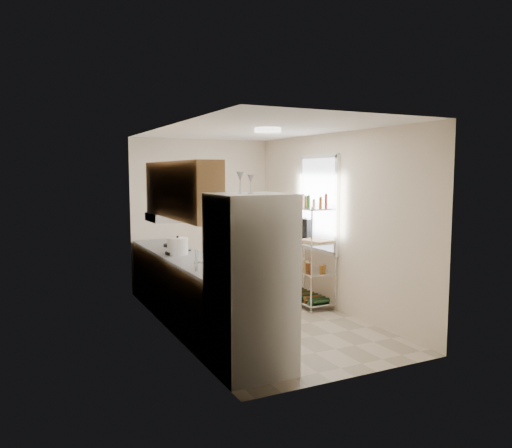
{
  "coord_description": "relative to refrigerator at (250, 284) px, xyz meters",
  "views": [
    {
      "loc": [
        -3.01,
        -6.06,
        2.04
      ],
      "look_at": [
        0.1,
        0.25,
        1.3
      ],
      "focal_mm": 35.0,
      "sensor_mm": 36.0,
      "label": 1
    }
  ],
  "objects": [
    {
      "name": "wine_glass_a",
      "position": [
        -0.0,
        -0.01,
        1.01
      ],
      "size": [
        0.07,
        0.07,
        0.19
      ],
      "primitive_type": null,
      "color": "silver",
      "rests_on": "refrigerator"
    },
    {
      "name": "window",
      "position": [
        2.1,
        1.94,
        0.64
      ],
      "size": [
        0.06,
        1.0,
        1.46
      ],
      "primitive_type": "cube",
      "color": "white",
      "rests_on": "room"
    },
    {
      "name": "range_hood",
      "position": [
        -0.13,
        2.49,
        0.48
      ],
      "size": [
        0.5,
        0.6,
        0.12
      ],
      "primitive_type": "cube",
      "color": "#B7BABC",
      "rests_on": "room"
    },
    {
      "name": "storage_bag",
      "position": [
        1.81,
        2.22,
        -0.27
      ],
      "size": [
        0.12,
        0.16,
        0.16
      ],
      "primitive_type": "cube",
      "rotation": [
        0.0,
        0.0,
        -0.18
      ],
      "color": "maroon",
      "rests_on": "bakers_rack"
    },
    {
      "name": "cutting_board",
      "position": [
        1.88,
        1.65,
        0.11
      ],
      "size": [
        0.44,
        0.52,
        0.03
      ],
      "primitive_type": "cube",
      "rotation": [
        0.0,
        0.0,
        0.22
      ],
      "color": "tan",
      "rests_on": "bakers_rack"
    },
    {
      "name": "wine_glass_b",
      "position": [
        -0.08,
        0.07,
        1.02
      ],
      "size": [
        0.08,
        0.08,
        0.22
      ],
      "primitive_type": null,
      "color": "silver",
      "rests_on": "refrigerator"
    },
    {
      "name": "bakers_rack",
      "position": [
        1.88,
        1.89,
        0.2
      ],
      "size": [
        0.45,
        0.9,
        1.73
      ],
      "color": "silver",
      "rests_on": "ground"
    },
    {
      "name": "ceiling_dome",
      "position": [
        0.87,
        1.29,
        1.66
      ],
      "size": [
        0.34,
        0.34,
        0.05
      ],
      "primitive_type": "cylinder",
      "color": "white",
      "rests_on": "room"
    },
    {
      "name": "rice_cooker",
      "position": [
        -0.1,
        2.12,
        0.1
      ],
      "size": [
        0.29,
        0.29,
        0.23
      ],
      "primitive_type": "cylinder",
      "color": "white",
      "rests_on": "counter_run"
    },
    {
      "name": "room",
      "position": [
        0.87,
        1.59,
        0.39
      ],
      "size": [
        2.52,
        4.42,
        2.62
      ],
      "color": "beige",
      "rests_on": "ground"
    },
    {
      "name": "espresso_machine",
      "position": [
        2.02,
        2.22,
        0.25
      ],
      "size": [
        0.23,
        0.3,
        0.31
      ],
      "primitive_type": "cube",
      "rotation": [
        0.0,
        0.0,
        0.23
      ],
      "color": "black",
      "rests_on": "bakers_rack"
    },
    {
      "name": "frying_pan_large",
      "position": [
        -0.14,
        2.15,
        0.01
      ],
      "size": [
        0.32,
        0.32,
        0.04
      ],
      "primitive_type": "cylinder",
      "rotation": [
        0.0,
        0.0,
        0.34
      ],
      "color": "black",
      "rests_on": "counter_run"
    },
    {
      "name": "counter_run",
      "position": [
        -0.05,
        2.03,
        -0.46
      ],
      "size": [
        0.63,
        3.51,
        0.9
      ],
      "color": "#A87C47",
      "rests_on": "ground"
    },
    {
      "name": "refrigerator",
      "position": [
        0.0,
        0.0,
        0.0
      ],
      "size": [
        0.75,
        0.75,
        1.82
      ],
      "primitive_type": "cube",
      "color": "white",
      "rests_on": "ground"
    },
    {
      "name": "frying_pan_small",
      "position": [
        0.02,
        2.87,
        0.01
      ],
      "size": [
        0.21,
        0.21,
        0.04
      ],
      "primitive_type": "cylinder",
      "rotation": [
        0.0,
        0.0,
        0.03
      ],
      "color": "black",
      "rests_on": "counter_run"
    },
    {
      "name": "upper_cabinets",
      "position": [
        -0.18,
        1.69,
        0.9
      ],
      "size": [
        0.33,
        2.2,
        0.72
      ],
      "primitive_type": "cube",
      "color": "#A87C47",
      "rests_on": "room"
    }
  ]
}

